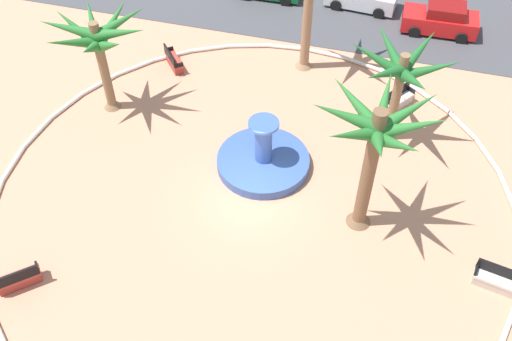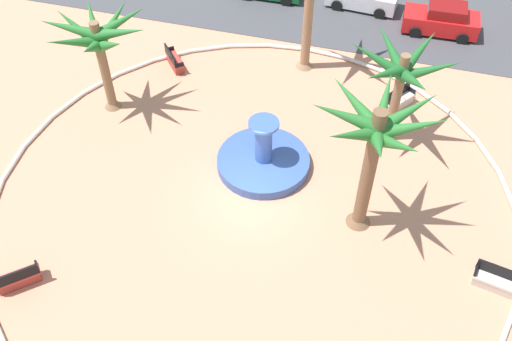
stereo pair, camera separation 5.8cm
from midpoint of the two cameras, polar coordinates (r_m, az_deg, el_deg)
ground_plane at (r=23.63m, az=-0.39°, el=-2.59°), size 80.00×80.00×0.00m
plaza_curb at (r=23.55m, az=-0.39°, el=-2.43°), size 21.27×21.27×0.20m
street_asphalt at (r=35.02m, az=6.58°, el=15.81°), size 48.00×8.00×0.03m
fountain at (r=24.55m, az=0.65°, el=1.05°), size 3.97×3.97×2.50m
palm_tree_near_fountain at (r=26.25m, az=-15.50°, el=12.38°), size 4.76×4.45×4.87m
palm_tree_mid_plaza at (r=24.45m, az=14.06°, el=9.41°), size 4.59×4.42×4.75m
palm_tree_far_side at (r=19.84m, az=11.67°, el=3.03°), size 4.61×4.51×6.01m
bench_east at (r=30.14m, az=-8.20°, el=10.65°), size 1.42×1.54×1.00m
bench_west at (r=22.51m, az=22.59°, el=-10.06°), size 1.67×0.79×1.00m
bench_north at (r=22.53m, az=-22.57°, el=-9.96°), size 1.52×1.44×1.00m
bench_southeast at (r=28.25m, az=13.93°, el=6.78°), size 1.33×1.60×1.00m
parked_car_third at (r=33.77m, az=17.79°, el=14.08°), size 4.05×2.01×1.67m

